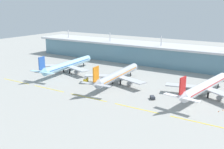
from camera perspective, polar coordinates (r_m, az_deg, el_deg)
ground_plane at (r=174.26m, az=-3.50°, el=-4.62°), size 600.00×600.00×0.00m
terminal_building at (r=264.99m, az=10.49°, el=4.02°), size 288.00×34.00×28.07m
airliner_near at (r=235.61m, az=-9.20°, el=1.96°), size 48.59×72.21×18.90m
airliner_middle at (r=199.84m, az=1.11°, el=-0.14°), size 48.63×69.29×18.90m
airliner_far at (r=182.13m, az=18.62°, el=-2.39°), size 48.26×70.05×18.90m
taxiway_stripe_west at (r=219.72m, az=-19.24°, el=-1.34°), size 28.00×0.70×0.04m
taxiway_stripe_mid_west at (r=194.90m, az=-12.98°, el=-2.87°), size 28.00×0.70×0.04m
taxiway_stripe_centre at (r=173.23m, az=-5.01°, el=-4.76°), size 28.00×0.70×0.04m
taxiway_stripe_mid_east at (r=156.02m, az=5.03°, el=-6.99°), size 28.00×0.70×0.04m
taxiway_stripe_east at (r=144.87m, az=17.18°, el=-9.38°), size 28.00×0.70×0.04m
fuel_truck at (r=204.49m, az=-5.47°, el=-1.07°), size 5.60×7.59×4.95m
pushback_tug at (r=171.33m, az=8.39°, el=-4.71°), size 4.62×4.94×1.85m
safety_cone_left_wingtip at (r=161.43m, az=21.25°, el=-7.10°), size 0.56×0.56×0.70m
safety_cone_nose_front at (r=164.13m, az=21.97°, el=-6.81°), size 0.56×0.56×0.70m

